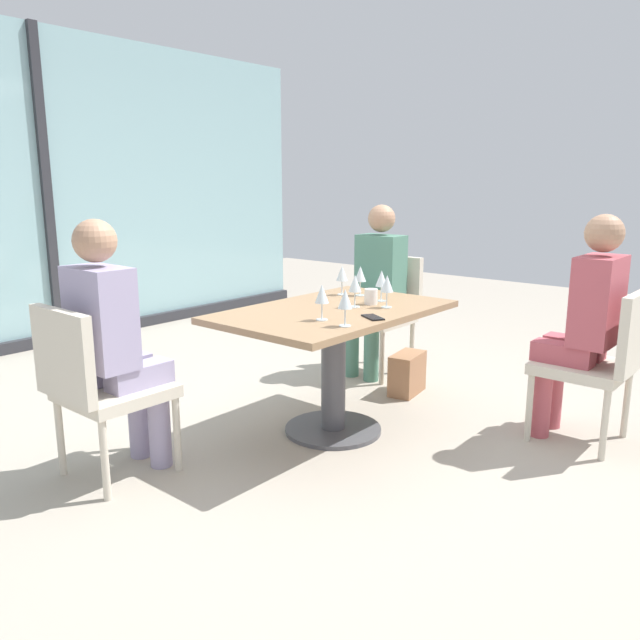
% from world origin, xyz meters
% --- Properties ---
extents(ground_plane, '(12.00, 12.00, 0.00)m').
position_xyz_m(ground_plane, '(0.00, 0.00, 0.00)').
color(ground_plane, '#A89E8E').
extents(window_wall_backdrop, '(5.88, 0.10, 2.70)m').
position_xyz_m(window_wall_backdrop, '(0.00, 3.20, 1.21)').
color(window_wall_backdrop, '#8EB7BC').
rests_on(window_wall_backdrop, ground_plane).
extents(dining_table_main, '(1.33, 0.84, 0.73)m').
position_xyz_m(dining_table_main, '(0.00, 0.00, 0.54)').
color(dining_table_main, '#997551').
rests_on(dining_table_main, ground_plane).
extents(chair_far_right, '(0.50, 0.46, 0.87)m').
position_xyz_m(chair_far_right, '(1.19, 0.48, 0.50)').
color(chair_far_right, beige).
rests_on(chair_far_right, ground_plane).
extents(chair_front_right, '(0.46, 0.50, 0.87)m').
position_xyz_m(chair_front_right, '(0.80, -1.22, 0.50)').
color(chair_front_right, beige).
rests_on(chair_front_right, ground_plane).
extents(chair_far_left, '(0.50, 0.46, 0.87)m').
position_xyz_m(chair_far_left, '(-1.19, 0.48, 0.50)').
color(chair_far_left, beige).
rests_on(chair_far_left, ground_plane).
extents(person_far_right, '(0.39, 0.34, 1.26)m').
position_xyz_m(person_far_right, '(1.08, 0.48, 0.70)').
color(person_far_right, '#4C7F6B').
rests_on(person_far_right, ground_plane).
extents(person_front_right, '(0.34, 0.39, 1.26)m').
position_xyz_m(person_front_right, '(0.80, -1.11, 0.70)').
color(person_front_right, '#B24C56').
rests_on(person_front_right, ground_plane).
extents(person_far_left, '(0.39, 0.34, 1.26)m').
position_xyz_m(person_far_left, '(-1.08, 0.48, 0.70)').
color(person_far_left, '#9E93B7').
rests_on(person_far_left, ground_plane).
extents(wine_glass_0, '(0.07, 0.07, 0.18)m').
position_xyz_m(wine_glass_0, '(0.42, 0.13, 0.86)').
color(wine_glass_0, silver).
rests_on(wine_glass_0, dining_table_main).
extents(wine_glass_1, '(0.07, 0.07, 0.18)m').
position_xyz_m(wine_glass_1, '(0.21, -0.21, 0.86)').
color(wine_glass_1, silver).
rests_on(wine_glass_1, dining_table_main).
extents(wine_glass_2, '(0.07, 0.07, 0.18)m').
position_xyz_m(wine_glass_2, '(-0.27, -0.14, 0.86)').
color(wine_glass_2, silver).
rests_on(wine_glass_2, dining_table_main).
extents(wine_glass_3, '(0.07, 0.07, 0.18)m').
position_xyz_m(wine_glass_3, '(-0.30, -0.32, 0.86)').
color(wine_glass_3, silver).
rests_on(wine_glass_3, dining_table_main).
extents(wine_glass_4, '(0.07, 0.07, 0.18)m').
position_xyz_m(wine_glass_4, '(0.35, -0.08, 0.86)').
color(wine_glass_4, silver).
rests_on(wine_glass_4, dining_table_main).
extents(wine_glass_5, '(0.07, 0.07, 0.18)m').
position_xyz_m(wine_glass_5, '(0.37, 0.23, 0.86)').
color(wine_glass_5, silver).
rests_on(wine_glass_5, dining_table_main).
extents(wine_glass_6, '(0.07, 0.07, 0.18)m').
position_xyz_m(wine_glass_6, '(0.11, -0.07, 0.86)').
color(wine_glass_6, silver).
rests_on(wine_glass_6, dining_table_main).
extents(coffee_cup, '(0.08, 0.08, 0.09)m').
position_xyz_m(coffee_cup, '(0.24, -0.09, 0.78)').
color(coffee_cup, white).
rests_on(coffee_cup, dining_table_main).
extents(cell_phone_on_table, '(0.13, 0.16, 0.01)m').
position_xyz_m(cell_phone_on_table, '(-0.06, -0.31, 0.73)').
color(cell_phone_on_table, black).
rests_on(cell_phone_on_table, dining_table_main).
extents(handbag_0, '(0.32, 0.21, 0.28)m').
position_xyz_m(handbag_0, '(0.85, 0.04, 0.14)').
color(handbag_0, '#A3704C').
rests_on(handbag_0, ground_plane).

